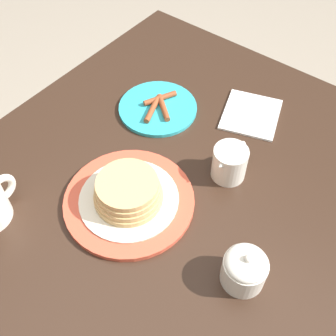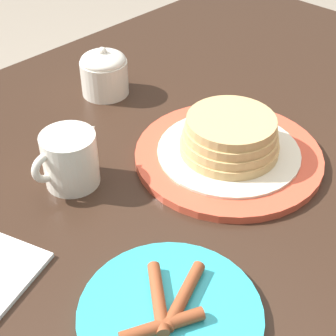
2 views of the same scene
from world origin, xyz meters
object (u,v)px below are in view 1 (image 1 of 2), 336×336
Objects in this scene: creamer_pitcher at (229,163)px; napkin at (251,114)px; pancake_plate at (129,195)px; side_plate_bacon at (158,108)px; sugar_bowl at (243,271)px.

creamer_pitcher is 0.20m from napkin.
creamer_pitcher is (0.19, -0.12, 0.02)m from pancake_plate.
side_plate_bacon is at bearing 26.68° from pancake_plate.
pancake_plate is 0.29m from side_plate_bacon.
side_plate_bacon is at bearing 57.03° from sugar_bowl.
pancake_plate is 3.17× the size of sugar_bowl.
side_plate_bacon is 1.08× the size of napkin.
sugar_bowl reaches higher than napkin.
creamer_pitcher is 0.25m from sugar_bowl.
pancake_plate is 0.28m from sugar_bowl.
sugar_bowl is (-0.01, -0.28, 0.02)m from pancake_plate.
sugar_bowl is at bearing -91.32° from pancake_plate.
napkin is at bearing 28.19° from sugar_bowl.
pancake_plate is at bearing 88.68° from sugar_bowl.
creamer_pitcher is (-0.07, -0.25, 0.03)m from side_plate_bacon.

